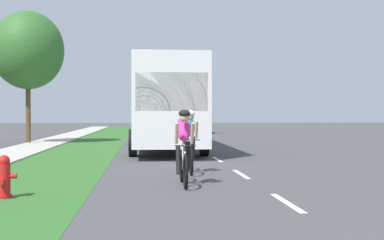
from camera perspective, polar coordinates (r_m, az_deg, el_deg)
The scene contains 11 objects.
ground_plane at distance 22.37m, azimuth 0.67°, elevation -3.11°, with size 120.00×120.00×0.00m, color #424244.
grass_verge at distance 22.38m, azimuth -11.81°, elevation -3.12°, with size 2.94×70.00×0.01m, color #2D6026.
sidewalk_concrete at distance 22.77m, azimuth -17.90°, elevation -3.07°, with size 1.91×70.00×0.10m, color #B2ADA3.
lane_markings_center at distance 26.34m, azimuth -0.26°, elevation -2.53°, with size 0.12×53.80×0.01m.
fire_hydrant_red at distance 9.52m, azimuth -20.60°, elevation -6.10°, with size 0.44×0.38×0.76m.
cyclist_lead at distance 10.41m, azimuth -0.97°, elevation -3.04°, with size 0.42×1.72×1.58m.
cyclist_trailing at distance 12.60m, azimuth -0.31°, elevation -2.39°, with size 0.42×1.72×1.58m.
bus_white at distance 21.35m, azimuth -3.16°, elevation 2.02°, with size 2.78×11.60×3.48m.
sedan_blue at distance 38.96m, azimuth 0.47°, elevation -0.35°, with size 1.98×4.30×1.52m.
suv_black at distance 50.28m, azimuth -1.36°, elevation 0.09°, with size 2.15×4.70×1.79m.
street_tree_near at distance 26.62m, azimuth -18.14°, elevation 7.52°, with size 3.55×3.55×6.63m.
Camera 1 is at (-2.38, -2.19, 1.49)m, focal length 46.94 mm.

